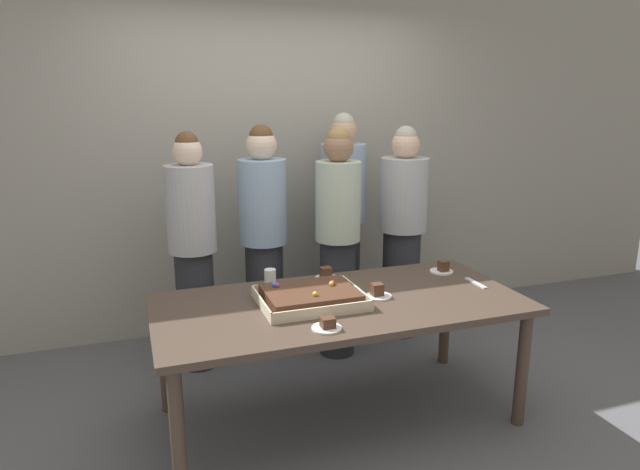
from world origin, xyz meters
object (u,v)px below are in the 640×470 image
object	(u,v)px
party_table	(340,313)
drink_cup_nearest	(270,277)
person_green_shirt_behind	(264,237)
person_striped_tie_right	(338,240)
plated_slice_near_right	(378,293)
plated_slice_near_left	(442,269)
person_left_edge_reaching	(343,221)
cake_server_utensil	(476,283)
sheet_cake	(310,297)
person_far_right_suit	(402,230)
plated_slice_far_left	(326,275)
plated_slice_far_right	(327,325)
person_serving_front	(193,249)

from	to	relation	value
party_table	drink_cup_nearest	world-z (taller)	drink_cup_nearest
drink_cup_nearest	person_green_shirt_behind	bearing A→B (deg)	79.61
person_green_shirt_behind	person_striped_tie_right	distance (m)	0.53
plated_slice_near_right	person_green_shirt_behind	xyz separation A→B (m)	(-0.41, 1.04, 0.11)
plated_slice_near_left	person_left_edge_reaching	size ratio (longest dim) A/B	0.09
cake_server_utensil	person_striped_tie_right	xyz separation A→B (m)	(-0.60, 0.80, 0.13)
sheet_cake	plated_slice_near_left	xyz separation A→B (m)	(0.98, 0.24, -0.01)
person_green_shirt_behind	person_far_right_suit	xyz separation A→B (m)	(1.07, -0.06, -0.02)
plated_slice_far_left	drink_cup_nearest	distance (m)	0.36
party_table	plated_slice_near_left	xyz separation A→B (m)	(0.81, 0.26, 0.10)
plated_slice_far_left	person_green_shirt_behind	xyz separation A→B (m)	(-0.24, 0.65, 0.11)
party_table	cake_server_utensil	distance (m)	0.89
person_green_shirt_behind	person_far_right_suit	bearing A→B (deg)	85.78
sheet_cake	drink_cup_nearest	world-z (taller)	sheet_cake
plated_slice_near_left	person_striped_tie_right	bearing A→B (deg)	134.29
sheet_cake	person_green_shirt_behind	world-z (taller)	person_green_shirt_behind
plated_slice_far_left	party_table	bearing A→B (deg)	-98.39
cake_server_utensil	person_green_shirt_behind	world-z (taller)	person_green_shirt_behind
plated_slice_far_right	person_left_edge_reaching	bearing A→B (deg)	65.96
person_green_shirt_behind	person_far_right_suit	distance (m)	1.07
person_serving_front	person_green_shirt_behind	world-z (taller)	person_green_shirt_behind
sheet_cake	person_serving_front	size ratio (longest dim) A/B	0.35
plated_slice_far_right	drink_cup_nearest	size ratio (longest dim) A/B	1.50
person_serving_front	person_striped_tie_right	world-z (taller)	person_striped_tie_right
party_table	plated_slice_far_right	world-z (taller)	plated_slice_far_right
plated_slice_near_right	party_table	bearing A→B (deg)	176.89
party_table	plated_slice_near_right	size ratio (longest dim) A/B	13.71
plated_slice_far_left	drink_cup_nearest	bearing A→B (deg)	179.66
plated_slice_near_left	sheet_cake	bearing A→B (deg)	-166.14
party_table	person_green_shirt_behind	xyz separation A→B (m)	(-0.19, 1.03, 0.21)
plated_slice_far_left	person_left_edge_reaching	size ratio (longest dim) A/B	0.09
cake_server_utensil	person_striped_tie_right	world-z (taller)	person_striped_tie_right
party_table	person_left_edge_reaching	distance (m)	1.33
party_table	person_striped_tie_right	xyz separation A→B (m)	(0.29, 0.80, 0.20)
sheet_cake	party_table	bearing A→B (deg)	-7.54
drink_cup_nearest	person_serving_front	distance (m)	0.68
plated_slice_near_right	sheet_cake	bearing A→B (deg)	174.98
party_table	person_far_right_suit	xyz separation A→B (m)	(0.89, 0.97, 0.18)
cake_server_utensil	person_green_shirt_behind	distance (m)	1.50
sheet_cake	person_left_edge_reaching	size ratio (longest dim) A/B	0.33
person_striped_tie_right	party_table	bearing A→B (deg)	10.55
plated_slice_near_left	person_left_edge_reaching	xyz separation A→B (m)	(-0.32, 0.94, 0.14)
cake_server_utensil	plated_slice_near_left	bearing A→B (deg)	105.38
plated_slice_near_right	person_green_shirt_behind	bearing A→B (deg)	111.45
sheet_cake	person_left_edge_reaching	world-z (taller)	person_left_edge_reaching
cake_server_utensil	person_green_shirt_behind	bearing A→B (deg)	136.03
sheet_cake	plated_slice_near_left	world-z (taller)	sheet_cake
plated_slice_near_right	person_striped_tie_right	distance (m)	0.82
drink_cup_nearest	cake_server_utensil	size ratio (longest dim) A/B	0.50
plated_slice_near_left	plated_slice_near_right	xyz separation A→B (m)	(-0.59, -0.28, 0.00)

